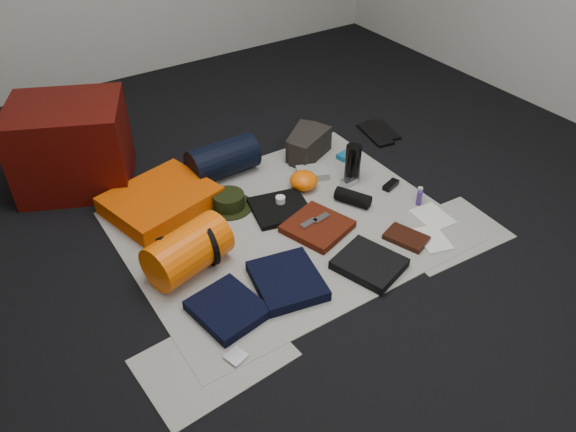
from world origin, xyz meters
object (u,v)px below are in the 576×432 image
navy_duffel (223,159)px  paperback_book (406,238)px  water_bottle (353,163)px  compact_camera (349,182)px  stuff_sack (188,251)px  sleeping_pad (161,200)px  red_cabinet (72,146)px

navy_duffel → paperback_book: bearing=-66.3°
navy_duffel → water_bottle: (0.59, -0.45, 0.01)m
compact_camera → navy_duffel: bearing=134.0°
navy_duffel → compact_camera: (0.55, -0.48, -0.09)m
stuff_sack → navy_duffel: stuff_sack is taller
water_bottle → paperback_book: size_ratio=1.09×
navy_duffel → paperback_book: (0.48, -1.03, -0.09)m
compact_camera → paperback_book: bearing=-101.3°
sleeping_pad → navy_duffel: size_ratio=1.34×
red_cabinet → paperback_book: bearing=-25.2°
navy_duffel → paperback_book: navy_duffel is taller
red_cabinet → sleeping_pad: (0.29, -0.48, -0.19)m
water_bottle → compact_camera: (-0.04, -0.03, -0.09)m
paperback_book → compact_camera: bearing=63.0°
sleeping_pad → compact_camera: bearing=-21.2°
sleeping_pad → stuff_sack: bearing=-98.7°
sleeping_pad → compact_camera: size_ratio=5.81×
navy_duffel → water_bottle: 0.74m
red_cabinet → stuff_sack: 1.04m
red_cabinet → paperback_book: size_ratio=2.88×
water_bottle → compact_camera: size_ratio=2.42×
red_cabinet → compact_camera: size_ratio=6.41×
navy_duffel → red_cabinet: bearing=151.0°
sleeping_pad → paperback_book: bearing=-45.3°
red_cabinet → navy_duffel: size_ratio=1.48×
sleeping_pad → water_bottle: size_ratio=2.40×
compact_camera → sleeping_pad: bearing=154.4°
red_cabinet → navy_duffel: 0.83m
sleeping_pad → paperback_book: (0.91, -0.92, -0.03)m
stuff_sack → paperback_book: 1.08m
red_cabinet → paperback_book: (1.20, -1.41, -0.22)m
stuff_sack → compact_camera: stuff_sack is taller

